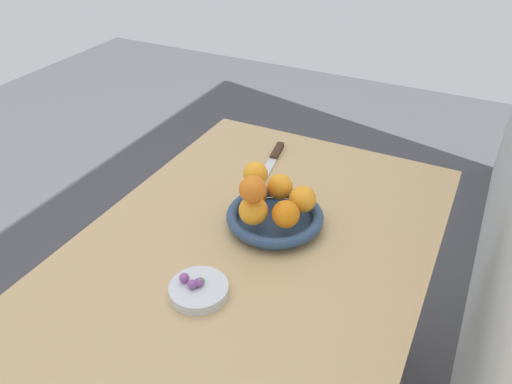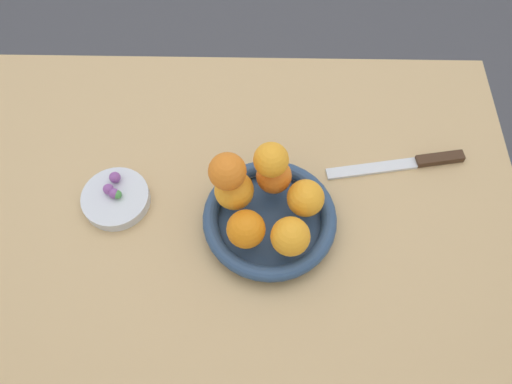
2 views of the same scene
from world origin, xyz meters
The scene contains 15 objects.
dining_table centered at (0.00, 0.00, 0.65)m, with size 1.10×0.76×0.74m.
fruit_bowl centered at (-0.10, 0.01, 0.76)m, with size 0.23×0.23×0.04m.
candy_dish centered at (0.17, -0.03, 0.75)m, with size 0.12×0.12×0.02m, color silver.
orange_0 centered at (-0.13, 0.07, 0.81)m, with size 0.06×0.06×0.06m, color orange.
orange_1 centered at (-0.16, 0.00, 0.81)m, with size 0.06×0.06×0.06m, color orange.
orange_2 centered at (-0.10, -0.04, 0.81)m, with size 0.06×0.06×0.06m, color orange.
orange_3 centered at (-0.04, -0.01, 0.81)m, with size 0.07×0.07×0.07m, color orange.
orange_4 centered at (-0.06, 0.06, 0.81)m, with size 0.06×0.06×0.06m, color orange.
orange_5 centered at (-0.03, -0.01, 0.88)m, with size 0.06×0.06×0.06m, color orange.
orange_6 centered at (-0.10, -0.04, 0.87)m, with size 0.06×0.06×0.06m, color orange.
candy_ball_0 centered at (0.18, -0.03, 0.77)m, with size 0.02×0.02×0.02m, color #8C4C99.
candy_ball_1 centered at (0.18, -0.06, 0.77)m, with size 0.02×0.02×0.02m, color #8C4C99.
candy_ball_2 centered at (0.17, -0.03, 0.77)m, with size 0.02×0.02×0.02m, color #8C4C99.
candy_ball_3 centered at (0.17, -0.02, 0.77)m, with size 0.02×0.02×0.02m, color #4C9947.
knife centered at (-0.35, -0.11, 0.75)m, with size 0.26×0.06×0.01m.
Camera 1 is at (0.76, 0.39, 1.47)m, focal length 35.00 mm.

